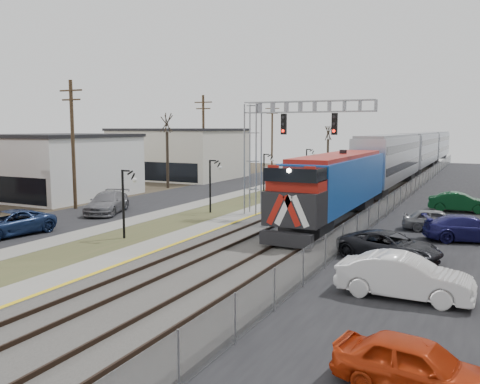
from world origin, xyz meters
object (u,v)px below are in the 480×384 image
Objects in this scene: car_lot_a at (417,368)px; car_lot_b at (404,278)px; train at (411,155)px; signal_gantry at (275,139)px.

car_lot_b reaches higher than car_lot_a.
train is 9.54× the size of signal_gantry.
car_lot_a is at bearing -168.09° from car_lot_b.
train is at bearing 83.14° from signal_gantry.
train is 21.44× the size of car_lot_a.
train is 49.56m from car_lot_b.
signal_gantry is 1.83× the size of car_lot_b.
train reaches higher than car_lot_b.
car_lot_a is at bearing -59.48° from signal_gantry.
signal_gantry is (-4.28, -35.56, 2.67)m from train.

